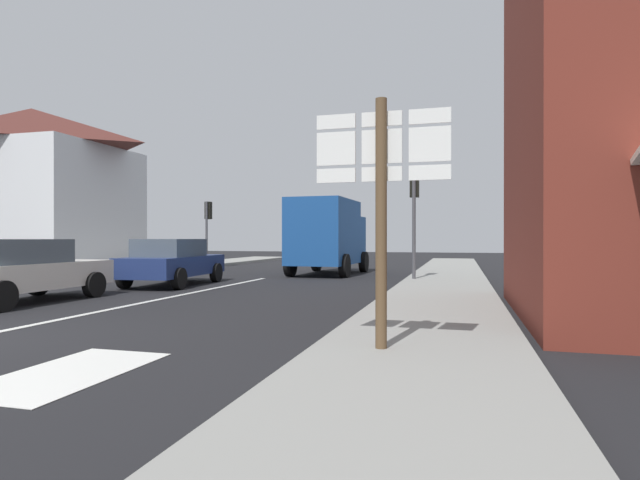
{
  "coord_description": "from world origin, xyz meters",
  "views": [
    {
      "loc": [
        7.05,
        -5.68,
        1.48
      ],
      "look_at": [
        1.95,
        12.8,
        1.43
      ],
      "focal_mm": 28.67,
      "sensor_mm": 36.0,
      "label": 1
    }
  ],
  "objects_px": {
    "sedan_near": "(19,270)",
    "traffic_light_far_left": "(208,219)",
    "traffic_light_near_right": "(414,200)",
    "delivery_truck": "(328,235)",
    "sedan_far": "(173,261)",
    "route_sign_post": "(381,196)"
  },
  "relations": [
    {
      "from": "delivery_truck",
      "to": "route_sign_post",
      "type": "distance_m",
      "value": 14.85
    },
    {
      "from": "route_sign_post",
      "to": "sedan_far",
      "type": "bearing_deg",
      "value": 134.11
    },
    {
      "from": "sedan_near",
      "to": "traffic_light_far_left",
      "type": "height_order",
      "value": "traffic_light_far_left"
    },
    {
      "from": "traffic_light_near_right",
      "to": "delivery_truck",
      "type": "bearing_deg",
      "value": 141.73
    },
    {
      "from": "sedan_near",
      "to": "traffic_light_far_left",
      "type": "distance_m",
      "value": 14.75
    },
    {
      "from": "delivery_truck",
      "to": "traffic_light_far_left",
      "type": "xyz_separation_m",
      "value": [
        -7.29,
        3.43,
        0.86
      ]
    },
    {
      "from": "traffic_light_near_right",
      "to": "traffic_light_far_left",
      "type": "height_order",
      "value": "traffic_light_near_right"
    },
    {
      "from": "route_sign_post",
      "to": "traffic_light_far_left",
      "type": "xyz_separation_m",
      "value": [
        -11.65,
        17.62,
        0.5
      ]
    },
    {
      "from": "sedan_near",
      "to": "delivery_truck",
      "type": "distance_m",
      "value": 11.87
    },
    {
      "from": "delivery_truck",
      "to": "traffic_light_far_left",
      "type": "relative_size",
      "value": 1.5
    },
    {
      "from": "sedan_near",
      "to": "traffic_light_far_left",
      "type": "bearing_deg",
      "value": 100.99
    },
    {
      "from": "delivery_truck",
      "to": "traffic_light_near_right",
      "type": "distance_m",
      "value": 4.97
    },
    {
      "from": "route_sign_post",
      "to": "traffic_light_near_right",
      "type": "relative_size",
      "value": 0.85
    },
    {
      "from": "sedan_far",
      "to": "traffic_light_near_right",
      "type": "bearing_deg",
      "value": 22.6
    },
    {
      "from": "route_sign_post",
      "to": "traffic_light_near_right",
      "type": "height_order",
      "value": "traffic_light_near_right"
    },
    {
      "from": "traffic_light_near_right",
      "to": "traffic_light_far_left",
      "type": "bearing_deg",
      "value": 149.91
    },
    {
      "from": "sedan_near",
      "to": "traffic_light_near_right",
      "type": "height_order",
      "value": "traffic_light_near_right"
    },
    {
      "from": "sedan_far",
      "to": "traffic_light_near_right",
      "type": "distance_m",
      "value": 8.2
    },
    {
      "from": "delivery_truck",
      "to": "traffic_light_near_right",
      "type": "relative_size",
      "value": 1.34
    },
    {
      "from": "route_sign_post",
      "to": "delivery_truck",
      "type": "bearing_deg",
      "value": 107.09
    },
    {
      "from": "sedan_far",
      "to": "traffic_light_near_right",
      "type": "xyz_separation_m",
      "value": [
        7.33,
        3.05,
        2.04
      ]
    },
    {
      "from": "delivery_truck",
      "to": "route_sign_post",
      "type": "height_order",
      "value": "route_sign_post"
    }
  ]
}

